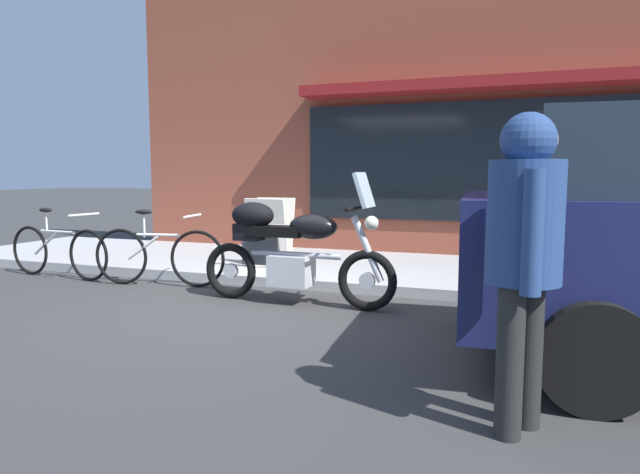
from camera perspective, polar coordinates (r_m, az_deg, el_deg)
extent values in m
plane|color=#343434|center=(5.92, -6.65, -7.06)|extent=(80.00, 80.00, 0.00)
torus|color=black|center=(5.71, 4.74, -4.37)|extent=(0.62, 0.11, 0.61)
cylinder|color=silver|center=(5.71, 4.74, -4.37)|extent=(0.16, 0.06, 0.16)
torus|color=black|center=(6.34, -8.94, -3.35)|extent=(0.62, 0.11, 0.61)
cylinder|color=silver|center=(6.34, -8.94, -3.35)|extent=(0.16, 0.06, 0.16)
cube|color=silver|center=(6.00, -2.90, -3.36)|extent=(0.45, 0.31, 0.32)
cylinder|color=silver|center=(5.95, -2.47, -1.78)|extent=(1.02, 0.09, 0.06)
ellipsoid|color=black|center=(5.83, -0.70, 1.03)|extent=(0.53, 0.30, 0.26)
cube|color=black|center=(6.01, -4.40, 0.60)|extent=(0.61, 0.26, 0.11)
cube|color=black|center=(6.17, -7.14, 0.53)|extent=(0.29, 0.23, 0.18)
cylinder|color=silver|center=(5.66, 4.77, -1.19)|extent=(0.35, 0.08, 0.67)
cylinder|color=black|center=(5.66, 3.65, 2.89)|extent=(0.05, 0.62, 0.04)
cube|color=silver|center=(5.63, 4.44, 4.70)|extent=(0.16, 0.32, 0.35)
sphere|color=#EAEACC|center=(5.62, 5.19, 1.42)|extent=(0.14, 0.14, 0.14)
cube|color=#AEAEAE|center=(6.37, -5.69, -0.72)|extent=(0.45, 0.21, 0.44)
cube|color=black|center=(6.47, -5.26, -0.61)|extent=(0.37, 0.03, 0.03)
ellipsoid|color=black|center=(6.13, -6.76, 2.18)|extent=(0.49, 0.33, 0.28)
torus|color=black|center=(7.02, -12.19, -2.15)|extent=(0.69, 0.15, 0.70)
torus|color=black|center=(7.47, -19.30, -1.86)|extent=(0.69, 0.15, 0.70)
cylinder|color=silver|center=(7.19, -15.92, 0.20)|extent=(0.55, 0.13, 0.04)
cylinder|color=silver|center=(7.31, -17.29, -1.02)|extent=(0.43, 0.11, 0.32)
cylinder|color=silver|center=(7.27, -17.23, 1.17)|extent=(0.03, 0.03, 0.30)
ellipsoid|color=black|center=(7.25, -17.27, 2.43)|extent=(0.23, 0.13, 0.06)
cylinder|color=silver|center=(6.98, -12.66, 2.09)|extent=(0.11, 0.48, 0.03)
cylinder|color=black|center=(5.52, 22.26, -4.97)|extent=(0.68, 0.27, 0.66)
cylinder|color=black|center=(3.65, 25.81, -10.81)|extent=(0.68, 0.27, 0.66)
cylinder|color=black|center=(3.31, 20.22, -10.99)|extent=(0.14, 0.14, 0.80)
cylinder|color=black|center=(3.15, 18.49, -11.86)|extent=(0.14, 0.14, 0.80)
cylinder|color=navy|center=(3.09, 19.87, 1.41)|extent=(0.44, 0.44, 0.63)
sphere|color=navy|center=(3.09, 20.16, 9.13)|extent=(0.28, 0.28, 0.28)
sphere|color=tan|center=(3.10, 21.27, 9.08)|extent=(0.17, 0.17, 0.17)
cylinder|color=navy|center=(3.32, 19.25, 1.20)|extent=(0.10, 0.10, 0.60)
cylinder|color=navy|center=(2.87, 20.54, 0.39)|extent=(0.10, 0.10, 0.60)
cube|color=silver|center=(7.46, -5.35, 0.32)|extent=(0.55, 0.19, 0.93)
cube|color=silver|center=(7.65, -4.64, 0.48)|extent=(0.55, 0.19, 0.93)
torus|color=black|center=(7.83, -22.20, -1.72)|extent=(0.67, 0.10, 0.67)
torus|color=black|center=(8.67, -27.06, -1.21)|extent=(0.67, 0.10, 0.67)
cylinder|color=silver|center=(8.21, -24.84, 0.49)|extent=(0.60, 0.09, 0.04)
cylinder|color=silver|center=(8.40, -25.74, -0.54)|extent=(0.47, 0.08, 0.34)
cylinder|color=silver|center=(8.35, -25.74, 1.36)|extent=(0.03, 0.03, 0.30)
ellipsoid|color=black|center=(8.34, -25.79, 2.46)|extent=(0.23, 0.12, 0.06)
cylinder|color=silver|center=(7.82, -22.60, 2.09)|extent=(0.07, 0.48, 0.03)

